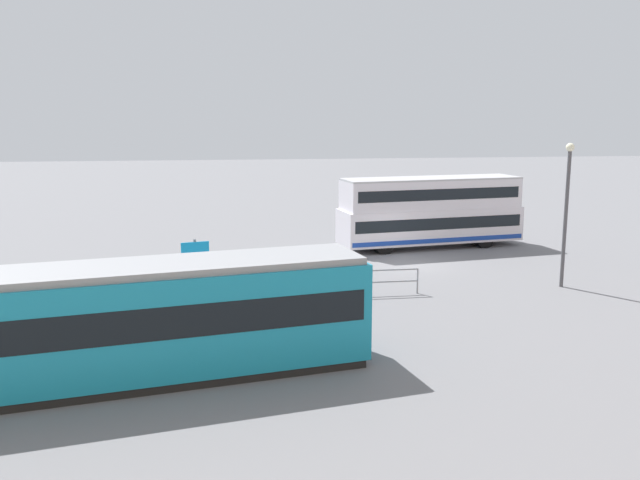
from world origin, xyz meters
TOP-DOWN VIEW (x-y plane):
  - ground_plane at (0.00, 0.00)m, footprint 160.00×160.00m
  - double_decker_bus at (-2.40, -3.94)m, footprint 10.59×4.06m
  - tram_yellow at (11.49, 13.67)m, footprint 13.29×5.03m
  - pedestrian_near_railing at (4.64, 6.10)m, footprint 0.33×0.36m
  - pedestrian_railing at (4.70, 5.74)m, footprint 7.24×0.12m
  - info_sign at (10.19, 5.65)m, footprint 1.09×0.30m
  - street_lamp at (-5.40, 5.51)m, footprint 0.36×0.36m

SIDE VIEW (x-z plane):
  - ground_plane at x=0.00m, z-range 0.00..0.00m
  - pedestrian_railing at x=4.70m, z-range 0.20..1.28m
  - pedestrian_near_railing at x=4.64m, z-range 0.13..1.85m
  - tram_yellow at x=11.49m, z-range 0.06..3.38m
  - info_sign at x=10.19m, z-range 0.49..3.01m
  - double_decker_bus at x=-2.40m, z-range 0.05..3.96m
  - street_lamp at x=-5.40m, z-range 0.57..6.75m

